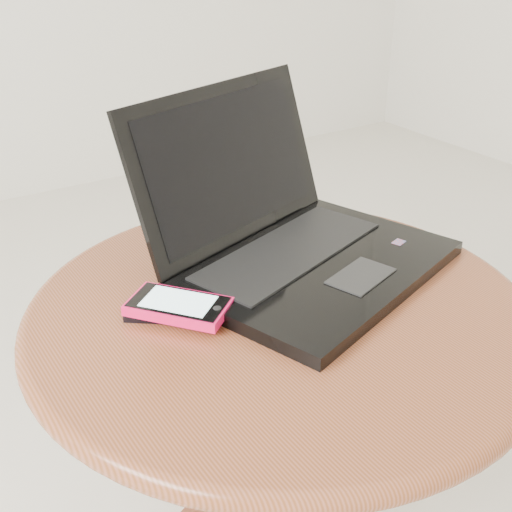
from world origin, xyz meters
TOP-DOWN VIEW (x-y plane):
  - table at (-0.02, 0.10)m, footprint 0.67×0.67m
  - laptop at (0.06, 0.18)m, footprint 0.45×0.43m
  - phone_black at (-0.15, 0.16)m, footprint 0.12×0.11m
  - phone_pink at (-0.15, 0.14)m, footprint 0.13×0.14m

SIDE VIEW (x-z plane):
  - table at x=-0.02m, z-range 0.15..0.68m
  - phone_black at x=-0.15m, z-range 0.53..0.54m
  - phone_pink at x=-0.15m, z-range 0.54..0.55m
  - laptop at x=0.06m, z-range 0.46..0.69m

